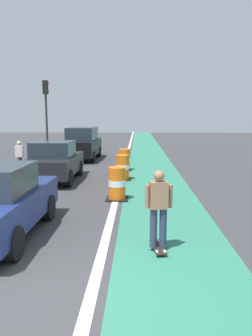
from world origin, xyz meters
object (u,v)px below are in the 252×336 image
object	(u,v)px
traffic_barrel_mid	(123,168)
pedestrian_crossing	(20,157)
parked_suv_third	(83,143)
traffic_light_corner	(46,105)
parked_sedan_second	(54,162)
skateboarder_on_lane	(159,208)
traffic_barrel_back	(124,160)
traffic_barrel_front	(117,184)

from	to	relation	value
traffic_barrel_mid	pedestrian_crossing	size ratio (longest dim) A/B	0.68
parked_suv_third	traffic_light_corner	bearing A→B (deg)	146.53
parked_sedan_second	traffic_barrel_mid	bearing A→B (deg)	6.66
parked_sedan_second	traffic_barrel_mid	world-z (taller)	parked_sedan_second
traffic_barrel_mid	traffic_light_corner	bearing A→B (deg)	123.32
skateboarder_on_lane	parked_suv_third	bearing A→B (deg)	105.22
parked_suv_third	traffic_barrel_back	xyz separation A→B (m)	(2.80, -4.15, -0.50)
skateboarder_on_lane	traffic_barrel_mid	distance (m)	7.79
skateboarder_on_lane	pedestrian_crossing	size ratio (longest dim) A/B	1.05
traffic_barrel_front	pedestrian_crossing	xyz separation A→B (m)	(-4.83, 4.46, 0.33)
parked_suv_third	pedestrian_crossing	bearing A→B (deg)	-109.53
traffic_barrel_front	traffic_barrel_back	xyz separation A→B (m)	(0.00, 6.01, 0.00)
traffic_light_corner	traffic_barrel_front	bearing A→B (deg)	-65.18
traffic_light_corner	pedestrian_crossing	world-z (taller)	traffic_light_corner
traffic_barrel_mid	traffic_light_corner	distance (m)	10.56
skateboarder_on_lane	pedestrian_crossing	bearing A→B (deg)	124.43
traffic_barrel_mid	pedestrian_crossing	world-z (taller)	pedestrian_crossing
traffic_light_corner	parked_suv_third	bearing A→B (deg)	-33.47
traffic_barrel_front	traffic_barrel_mid	xyz separation A→B (m)	(0.03, 3.50, 0.00)
traffic_barrel_mid	traffic_barrel_back	xyz separation A→B (m)	(-0.03, 2.51, 0.00)
parked_sedan_second	traffic_barrel_back	xyz separation A→B (m)	(2.87, 2.85, -0.30)
parked_sedan_second	pedestrian_crossing	world-z (taller)	parked_sedan_second
traffic_light_corner	pedestrian_crossing	size ratio (longest dim) A/B	3.17
parked_suv_third	traffic_light_corner	distance (m)	4.10
traffic_barrel_back	pedestrian_crossing	xyz separation A→B (m)	(-4.83, -1.56, 0.33)
traffic_barrel_back	traffic_light_corner	distance (m)	8.66
pedestrian_crossing	traffic_light_corner	bearing A→B (deg)	95.39
parked_sedan_second	traffic_barrel_front	xyz separation A→B (m)	(2.87, -3.16, -0.30)
skateboarder_on_lane	parked_suv_third	xyz separation A→B (m)	(-3.91, 14.37, 0.12)
parked_suv_third	traffic_barrel_mid	bearing A→B (deg)	-66.96
parked_sedan_second	traffic_barrel_back	distance (m)	4.06
traffic_barrel_back	pedestrian_crossing	bearing A→B (deg)	-162.11
parked_sedan_second	traffic_light_corner	size ratio (longest dim) A/B	0.81
traffic_barrel_front	traffic_light_corner	distance (m)	13.52
traffic_barrel_front	traffic_barrel_back	distance (m)	6.01
traffic_barrel_mid	traffic_light_corner	world-z (taller)	traffic_light_corner
traffic_barrel_mid	pedestrian_crossing	distance (m)	4.96
traffic_barrel_front	traffic_barrel_mid	bearing A→B (deg)	89.50
traffic_barrel_back	pedestrian_crossing	world-z (taller)	pedestrian_crossing
traffic_barrel_back	traffic_light_corner	size ratio (longest dim) A/B	0.21
traffic_barrel_mid	traffic_barrel_back	size ratio (longest dim) A/B	1.00
parked_sedan_second	parked_suv_third	size ratio (longest dim) A/B	0.89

